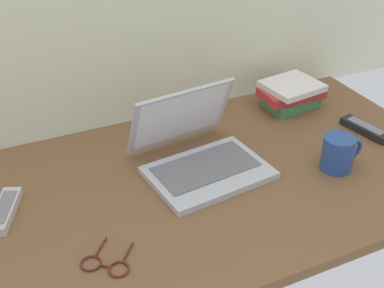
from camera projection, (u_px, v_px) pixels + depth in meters
The scene contains 7 objects.
desk at pixel (173, 193), 1.33m from camera, with size 1.60×0.76×0.03m.
laptop at pixel (199, 153), 1.38m from camera, with size 0.33×0.33×0.21m.
coffee_mug at pixel (339, 153), 1.37m from camera, with size 0.12×0.09×0.10m.
remote_control_near at pixel (5, 210), 1.23m from camera, with size 0.10×0.17×0.02m.
remote_control_far at pixel (365, 129), 1.55m from camera, with size 0.08×0.17×0.02m.
eyeglasses at pixel (106, 265), 1.09m from camera, with size 0.14×0.14×0.01m.
book_stack at pixel (291, 94), 1.67m from camera, with size 0.20×0.17×0.09m.
Camera 1 is at (-0.40, -0.98, 0.83)m, focal length 47.88 mm.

